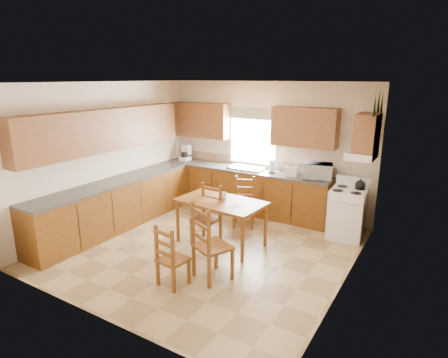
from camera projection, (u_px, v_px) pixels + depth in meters
The scene contains 35 objects.
floor at pixel (207, 247), 6.31m from camera, with size 4.50×4.50×0.00m, color tan.
ceiling at pixel (205, 82), 5.60m from camera, with size 4.50×4.50×0.00m, color brown.
wall_left at pixel (108, 155), 7.08m from camera, with size 4.50×4.50×0.00m, color beige.
wall_right at pixel (351, 192), 4.83m from camera, with size 4.50×4.50×0.00m, color beige.
wall_back at pixel (266, 148), 7.81m from camera, with size 4.50×4.50×0.00m, color beige.
wall_front at pixel (92, 212), 4.10m from camera, with size 4.50×4.50×0.00m, color beige.
lower_cab_back at pixel (243, 190), 7.99m from camera, with size 3.75×0.60×0.88m, color brown.
lower_cab_left at pixel (116, 205), 7.04m from camera, with size 0.60×3.60×0.88m, color brown.
counter_back at pixel (243, 169), 7.87m from camera, with size 3.75×0.63×0.04m, color #433F3C.
counter_left at pixel (115, 182), 6.92m from camera, with size 0.63×3.60×0.04m, color #433F3C.
backsplash at pixel (250, 162), 8.08m from camera, with size 3.75×0.01×0.18m, color #9C7A60.
upper_cab_back_left at pixel (200, 120), 8.31m from camera, with size 1.41×0.33×0.75m, color brown.
upper_cab_back_right at pixel (305, 127), 7.11m from camera, with size 1.25×0.33×0.75m, color brown.
upper_cab_left at pixel (105, 130), 6.74m from camera, with size 0.33×3.60×0.75m, color brown.
upper_cab_stove at pixel (367, 132), 6.13m from camera, with size 0.33×0.62×0.62m, color brown.
range_hood at pixel (362, 155), 6.26m from camera, with size 0.44×0.62×0.12m, color silver.
window_frame at pixel (253, 137), 7.88m from camera, with size 1.13×0.02×1.18m, color silver.
window_pane at pixel (253, 137), 7.88m from camera, with size 1.05×0.01×1.10m, color white.
window_valance at pixel (253, 113), 7.73m from camera, with size 1.19×0.01×0.24m, color #3F5934.
sink_basin at pixel (246, 168), 7.82m from camera, with size 0.75×0.45×0.04m, color silver.
pine_decal_a at pixel (375, 104), 5.67m from camera, with size 0.22×0.22×0.36m, color #103517.
pine_decal_b at pixel (379, 100), 5.93m from camera, with size 0.22×0.22×0.36m, color #103517.
pine_decal_c at pixel (382, 102), 6.20m from camera, with size 0.22×0.22×0.36m, color #103517.
stove at pixel (347, 214), 6.60m from camera, with size 0.59×0.60×0.87m, color silver.
coffeemaker at pixel (185, 152), 8.61m from camera, with size 0.21×0.25×0.36m, color silver.
paper_towel at pixel (272, 166), 7.49m from camera, with size 0.11×0.11×0.26m, color white.
toaster at pixel (291, 171), 7.22m from camera, with size 0.23×0.15×0.19m, color silver.
microwave at pixel (318, 171), 7.03m from camera, with size 0.49×0.35×0.29m, color silver.
dining_table at pixel (221, 222), 6.36m from camera, with size 1.45×0.83×0.78m, color brown.
chair_near_left at pixel (213, 242), 5.22m from camera, with size 0.47×0.45×1.12m, color brown.
chair_near_right at pixel (173, 255), 5.08m from camera, with size 0.37×0.35×0.88m, color brown.
chair_far_left at pixel (206, 215), 6.37m from camera, with size 0.42×0.40×1.01m, color brown.
chair_far_right at pixel (244, 203), 7.09m from camera, with size 0.40×0.38×0.95m, color brown.
table_paper at pixel (234, 206), 6.02m from camera, with size 0.19×0.25×0.00m, color white.
table_card at pixel (223, 195), 6.32m from camera, with size 0.10×0.02×0.13m, color white.
Camera 1 is at (3.24, -4.80, 2.78)m, focal length 30.00 mm.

